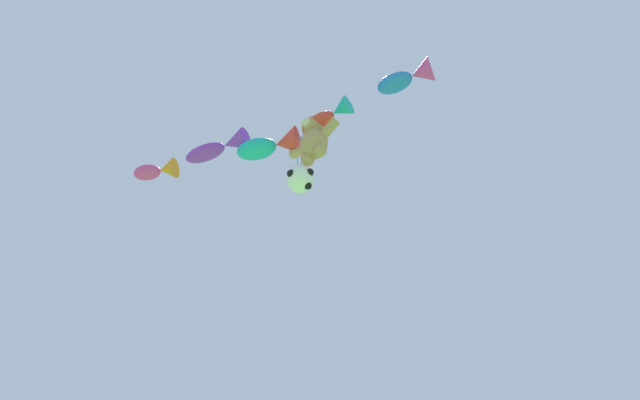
# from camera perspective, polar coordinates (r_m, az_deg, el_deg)

# --- Properties ---
(teddy_bear_kite) EXTENTS (2.05, 0.90, 2.08)m
(teddy_bear_kite) POSITION_cam_1_polar(r_m,az_deg,el_deg) (15.68, -0.73, 7.02)
(teddy_bear_kite) COLOR tan
(soccer_ball_kite) EXTENTS (0.94, 0.94, 0.87)m
(soccer_ball_kite) POSITION_cam_1_polar(r_m,az_deg,el_deg) (14.89, -2.23, 2.38)
(soccer_ball_kite) COLOR white
(fish_kite_cobalt) EXTENTS (1.87, 1.23, 0.79)m
(fish_kite_cobalt) POSITION_cam_1_polar(r_m,az_deg,el_deg) (15.99, 10.04, 13.60)
(fish_kite_cobalt) COLOR blue
(fish_kite_crimson) EXTENTS (1.68, 0.83, 0.65)m
(fish_kite_crimson) POSITION_cam_1_polar(r_m,az_deg,el_deg) (15.92, 1.19, 9.67)
(fish_kite_crimson) COLOR red
(fish_kite_teal) EXTENTS (2.26, 1.75, 0.95)m
(fish_kite_teal) POSITION_cam_1_polar(r_m,az_deg,el_deg) (16.49, -5.55, 6.19)
(fish_kite_teal) COLOR #19ADB2
(fish_kite_violet) EXTENTS (2.45, 1.46, 0.76)m
(fish_kite_violet) POSITION_cam_1_polar(r_m,az_deg,el_deg) (17.42, -11.37, 5.90)
(fish_kite_violet) COLOR purple
(fish_kite_magenta) EXTENTS (1.68, 1.40, 0.75)m
(fish_kite_magenta) POSITION_cam_1_polar(r_m,az_deg,el_deg) (18.77, -18.09, 3.20)
(fish_kite_magenta) COLOR #E53F9E
(diamond_kite) EXTENTS (0.75, 0.57, 2.57)m
(diamond_kite) POSITION_cam_1_polar(r_m,az_deg,el_deg) (20.07, -2.33, 5.86)
(diamond_kite) COLOR blue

